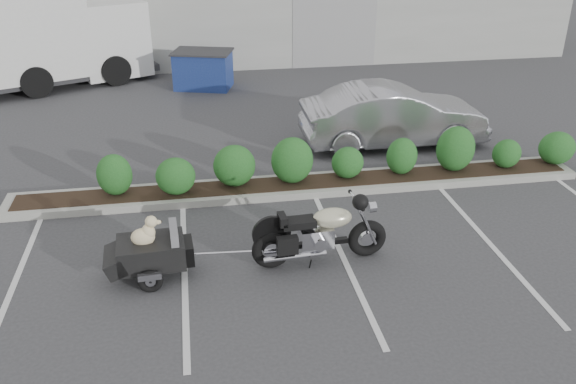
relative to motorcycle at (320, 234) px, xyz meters
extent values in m
plane|color=#38383A|center=(-0.78, 0.62, -0.54)|extent=(90.00, 90.00, 0.00)
cube|color=#9E9E93|center=(0.22, 2.82, -0.46)|extent=(12.00, 1.00, 0.15)
torus|color=black|center=(-0.82, -0.03, -0.20)|extent=(0.68, 0.21, 0.68)
torus|color=black|center=(0.84, 0.07, -0.20)|extent=(0.68, 0.21, 0.68)
cylinder|color=silver|center=(-0.82, -0.03, -0.20)|extent=(0.29, 0.14, 0.28)
cylinder|color=silver|center=(0.84, 0.07, -0.20)|extent=(0.25, 0.12, 0.24)
cylinder|color=silver|center=(0.77, -0.03, 0.17)|extent=(0.44, 0.08, 0.90)
cylinder|color=silver|center=(0.76, 0.17, 0.17)|extent=(0.44, 0.08, 0.90)
cylinder|color=silver|center=(0.60, 0.06, 0.55)|extent=(0.08, 0.71, 0.03)
cylinder|color=silver|center=(0.89, 0.08, 0.39)|extent=(0.13, 0.19, 0.18)
sphere|color=black|center=(0.58, -0.25, 0.67)|extent=(0.28, 0.28, 0.26)
cube|color=silver|center=(-0.07, 0.02, -0.05)|extent=(0.57, 0.38, 0.34)
cube|color=black|center=(0.03, 0.02, -0.18)|extent=(0.91, 0.15, 0.08)
ellipsoid|color=beige|center=(0.20, 0.04, 0.27)|extent=(0.69, 0.42, 0.33)
cube|color=black|center=(-0.37, 0.00, 0.25)|extent=(0.57, 0.33, 0.12)
cube|color=black|center=(-0.64, -0.02, 0.34)|extent=(0.14, 0.31, 0.16)
cylinder|color=silver|center=(-0.46, -0.19, -0.27)|extent=(1.06, 0.15, 0.09)
cylinder|color=silver|center=(-0.48, 0.18, -0.27)|extent=(1.06, 0.15, 0.09)
cube|color=black|center=(-0.61, -0.30, 0.02)|extent=(0.35, 0.16, 0.30)
cube|color=black|center=(-2.77, 0.02, -0.08)|extent=(1.10, 0.79, 0.42)
cube|color=slate|center=(-2.39, 0.04, 0.19)|extent=(0.16, 0.63, 0.30)
cube|color=slate|center=(-2.72, 0.02, 0.02)|extent=(0.74, 0.67, 0.04)
cube|color=black|center=(-3.32, -0.01, -0.15)|extent=(0.42, 0.75, 0.37)
cube|color=black|center=(-2.21, 0.06, -0.13)|extent=(0.23, 0.52, 0.34)
torus|color=black|center=(-2.80, -0.40, -0.36)|extent=(0.40, 0.13, 0.39)
torus|color=black|center=(-2.85, 0.44, -0.36)|extent=(0.40, 0.13, 0.39)
cube|color=silver|center=(-2.79, -0.45, -0.23)|extent=(0.37, 0.10, 0.10)
cube|color=silver|center=(-2.85, 0.49, -0.23)|extent=(0.37, 0.10, 0.10)
cylinder|color=black|center=(-2.82, 0.02, -0.36)|extent=(0.09, 0.91, 0.04)
cylinder|color=silver|center=(-1.97, 0.07, -0.20)|extent=(0.61, 0.07, 0.04)
ellipsoid|color=beige|center=(-2.87, 0.02, 0.20)|extent=(0.39, 0.28, 0.30)
ellipsoid|color=beige|center=(-2.78, 0.03, 0.28)|extent=(0.23, 0.22, 0.28)
sphere|color=beige|center=(-2.72, 0.03, 0.47)|extent=(0.20, 0.20, 0.19)
ellipsoid|color=beige|center=(-2.63, 0.04, 0.45)|extent=(0.15, 0.09, 0.07)
sphere|color=black|center=(-2.57, 0.04, 0.45)|extent=(0.04, 0.04, 0.04)
ellipsoid|color=beige|center=(-2.76, -0.03, 0.49)|extent=(0.05, 0.04, 0.10)
ellipsoid|color=beige|center=(-2.76, 0.08, 0.49)|extent=(0.05, 0.04, 0.10)
cylinder|color=beige|center=(-2.75, -0.03, 0.09)|extent=(0.05, 0.05, 0.12)
cylinder|color=beige|center=(-2.75, 0.09, 0.09)|extent=(0.05, 0.05, 0.12)
imported|color=#AAA9B0|center=(2.90, 5.00, 0.20)|extent=(4.48, 1.57, 1.48)
cube|color=navy|center=(-1.49, 10.70, 0.03)|extent=(1.96, 1.57, 1.14)
cube|color=#2D2D30|center=(-1.49, 10.70, 0.62)|extent=(2.08, 1.69, 0.06)
cube|color=silver|center=(-4.54, 12.64, 0.80)|extent=(2.94, 3.11, 2.36)
cube|color=black|center=(-4.54, 12.64, 0.48)|extent=(0.88, 1.91, 1.07)
cube|color=#2D2D30|center=(-6.81, 11.68, -0.16)|extent=(7.83, 5.11, 0.21)
cylinder|color=black|center=(-4.28, 11.47, -0.05)|extent=(1.01, 0.65, 0.96)
cylinder|color=black|center=(-5.20, 13.64, -0.05)|extent=(1.01, 0.65, 0.96)
cylinder|color=black|center=(-6.55, 10.51, -0.05)|extent=(1.01, 0.65, 0.96)
cylinder|color=black|center=(-7.47, 12.68, -0.05)|extent=(1.01, 0.65, 0.96)
camera|label=1|loc=(-1.98, -8.56, 5.09)|focal=38.00mm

